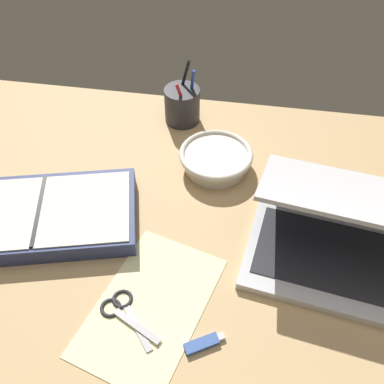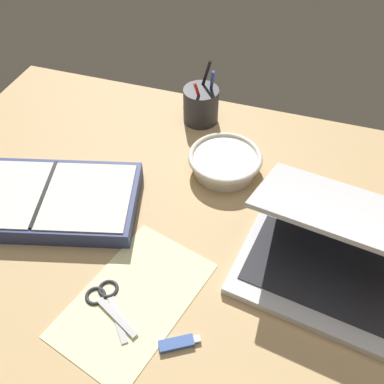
# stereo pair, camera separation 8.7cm
# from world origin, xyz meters

# --- Properties ---
(desk_top) EXTENTS (1.40, 1.00, 0.02)m
(desk_top) POSITION_xyz_m (0.00, 0.00, 0.01)
(desk_top) COLOR tan
(desk_top) RESTS_ON ground
(laptop) EXTENTS (0.35, 0.34, 0.17)m
(laptop) POSITION_xyz_m (0.25, 0.02, 0.07)
(laptop) COLOR silver
(laptop) RESTS_ON desk_top
(bowl) EXTENTS (0.17, 0.17, 0.05)m
(bowl) POSITION_xyz_m (-0.00, 0.23, 0.05)
(bowl) COLOR silver
(bowl) RESTS_ON desk_top
(pen_cup) EXTENTS (0.09, 0.09, 0.16)m
(pen_cup) POSITION_xyz_m (-0.11, 0.40, 0.07)
(pen_cup) COLOR #28282D
(pen_cup) RESTS_ON desk_top
(planner) EXTENTS (0.43, 0.31, 0.04)m
(planner) POSITION_xyz_m (-0.34, -0.00, 0.04)
(planner) COLOR navy
(planner) RESTS_ON desk_top
(scissors) EXTENTS (0.12, 0.11, 0.01)m
(scissors) POSITION_xyz_m (-0.12, -0.17, 0.02)
(scissors) COLOR #B7B7BC
(scissors) RESTS_ON desk_top
(paper_sheet_front) EXTENTS (0.26, 0.33, 0.00)m
(paper_sheet_front) POSITION_xyz_m (-0.07, -0.15, 0.02)
(paper_sheet_front) COLOR #F4EFB2
(paper_sheet_front) RESTS_ON desk_top
(usb_drive) EXTENTS (0.07, 0.05, 0.01)m
(usb_drive) POSITION_xyz_m (0.03, -0.21, 0.02)
(usb_drive) COLOR #33519E
(usb_drive) RESTS_ON desk_top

